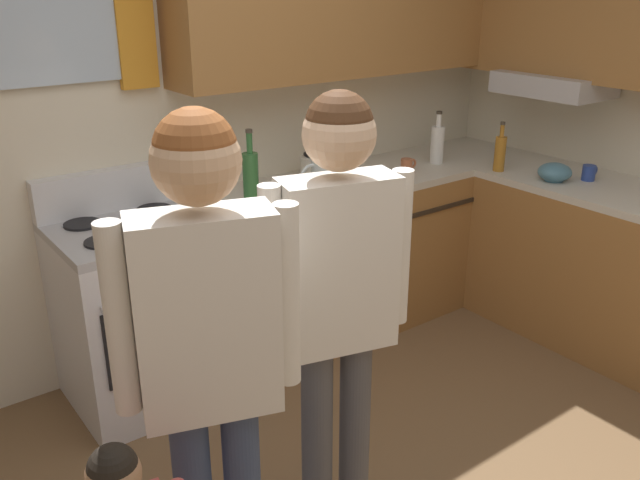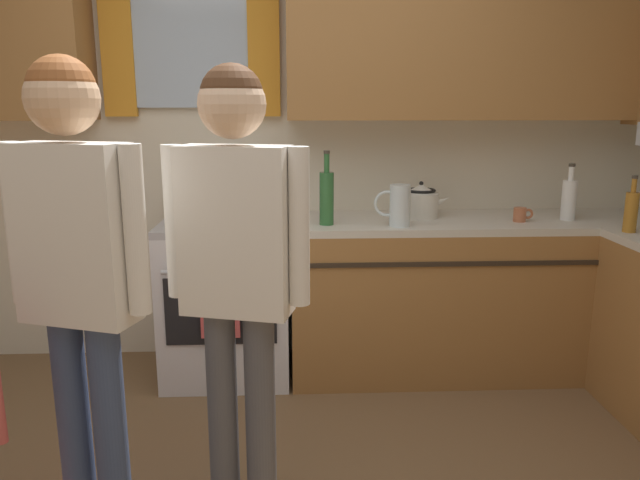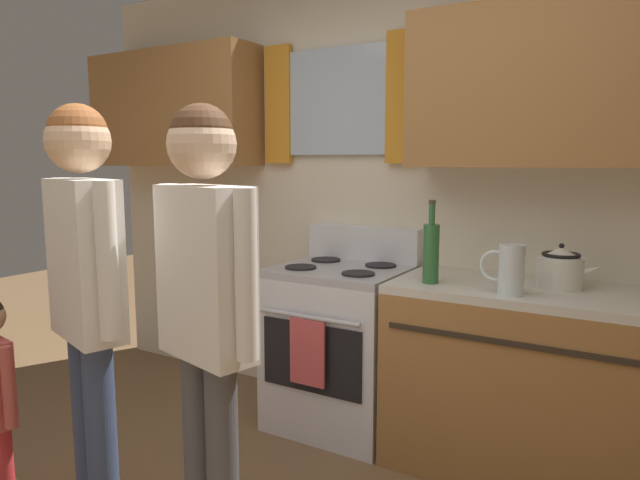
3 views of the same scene
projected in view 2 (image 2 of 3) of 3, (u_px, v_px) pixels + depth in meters
name	position (u px, v px, depth m)	size (l,w,h in m)	color
back_wall_unit	(287.00, 106.00, 3.47)	(4.60, 0.42, 2.60)	beige
kitchen_counter_run	(570.00, 318.00, 3.09)	(2.23, 2.10, 0.90)	#9E6B38
stove_oven	(227.00, 295.00, 3.42)	(0.70, 0.67, 1.10)	silver
bottle_oil_amber	(631.00, 211.00, 2.99)	(0.06, 0.06, 0.29)	#B27223
bottle_milk_white	(569.00, 199.00, 3.32)	(0.08, 0.08, 0.31)	white
bottle_wine_green	(327.00, 197.00, 3.18)	(0.08, 0.08, 0.39)	#2D6633
cup_terracotta	(521.00, 215.00, 3.28)	(0.11, 0.07, 0.08)	#B76642
stovetop_kettle	(421.00, 201.00, 3.40)	(0.27, 0.20, 0.21)	silver
water_pitcher	(399.00, 205.00, 3.14)	(0.19, 0.11, 0.22)	silver
adult_holding_child	(76.00, 253.00, 1.94)	(0.50, 0.27, 1.68)	#38476B
adult_in_plaid	(236.00, 249.00, 2.05)	(0.50, 0.25, 1.66)	#4C4C51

